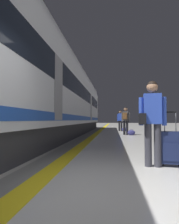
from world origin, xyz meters
The scene contains 10 objects.
ground_plane centered at (0.00, 0.00, 0.00)m, with size 120.00×120.00×0.00m, color silver.
safety_line_strip centered at (-0.97, 10.00, 0.00)m, with size 0.36×80.00×0.01m, color yellow.
tactile_edge_band centered at (-1.28, 10.00, 0.00)m, with size 0.58×80.00×0.01m, color slate.
high_speed_train centered at (-3.04, 7.99, 2.50)m, with size 2.94×28.49×4.97m.
traveller_foreground centered at (0.89, 1.37, 0.96)m, with size 0.54×0.29×1.66m.
rolling_suitcase_foreground centered at (1.25, 1.43, 0.37)m, with size 0.41×0.29×1.07m.
passenger_near centered at (0.88, 9.83, 0.99)m, with size 0.50×0.40×1.67m.
duffel_bag_near centered at (1.20, 9.67, 0.15)m, with size 0.44×0.26×0.36m.
passenger_mid centered at (0.72, 14.15, 0.98)m, with size 0.52×0.27×1.69m.
duffel_bag_mid centered at (1.04, 13.95, 0.15)m, with size 0.44×0.26×0.36m.
Camera 1 is at (0.14, -2.74, 0.90)m, focal length 33.04 mm.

